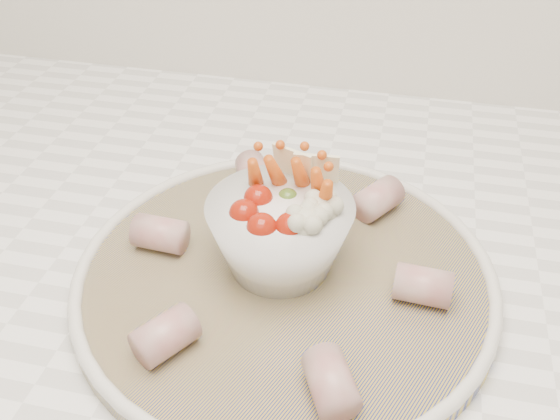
# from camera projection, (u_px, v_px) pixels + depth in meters

# --- Properties ---
(serving_platter) EXTENTS (0.50, 0.50, 0.02)m
(serving_platter) POSITION_uv_depth(u_px,v_px,m) (285.00, 275.00, 0.57)
(serving_platter) COLOR navy
(serving_platter) RESTS_ON kitchen_counter
(veggie_bowl) EXTENTS (0.13, 0.13, 0.10)m
(veggie_bowl) POSITION_uv_depth(u_px,v_px,m) (282.00, 230.00, 0.55)
(veggie_bowl) COLOR white
(veggie_bowl) RESTS_ON serving_platter
(cured_meat_rolls) EXTENTS (0.29, 0.30, 0.03)m
(cured_meat_rolls) POSITION_uv_depth(u_px,v_px,m) (285.00, 258.00, 0.56)
(cured_meat_rolls) COLOR #A64B4C
(cured_meat_rolls) RESTS_ON serving_platter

